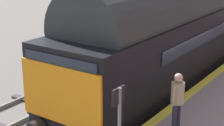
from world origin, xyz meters
TOP-DOWN VIEW (x-y plane):
  - ground_plane at (0.00, 0.00)m, footprint 140.00×140.00m
  - track_main at (0.00, 0.00)m, footprint 2.50×60.00m
  - track_adjacent_west at (-3.49, -0.00)m, footprint 2.50×60.00m
  - diesel_locomotive at (0.00, 6.34)m, footprint 2.74×19.87m
  - platform_number_sign at (2.11, -3.82)m, footprint 0.10×0.44m
  - waiting_passenger at (2.52, -1.78)m, footprint 0.35×0.51m

SIDE VIEW (x-z plane):
  - ground_plane at x=0.00m, z-range 0.00..0.00m
  - track_main at x=0.00m, z-range -0.02..0.13m
  - track_adjacent_west at x=-3.49m, z-range -0.02..0.13m
  - waiting_passenger at x=2.52m, z-range 1.17..2.81m
  - platform_number_sign at x=2.11m, z-range 1.31..3.14m
  - diesel_locomotive at x=0.00m, z-range 0.15..4.83m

